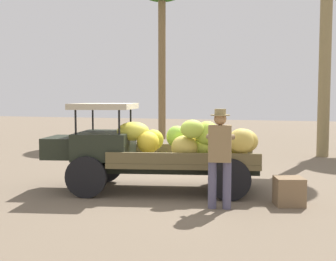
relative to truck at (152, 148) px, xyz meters
The scene contains 4 objects.
ground_plane 0.97m from the truck, 122.00° to the right, with size 60.00×60.00×0.00m, color #705F4D.
truck is the anchor object (origin of this frame).
farmer 1.88m from the truck, 150.24° to the left, with size 0.52×0.48×1.77m.
wooden_crate 2.89m from the truck, behind, with size 0.51×0.48×0.52m, color #7D6245.
Camera 1 is at (-2.94, 8.54, 1.96)m, focal length 45.36 mm.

